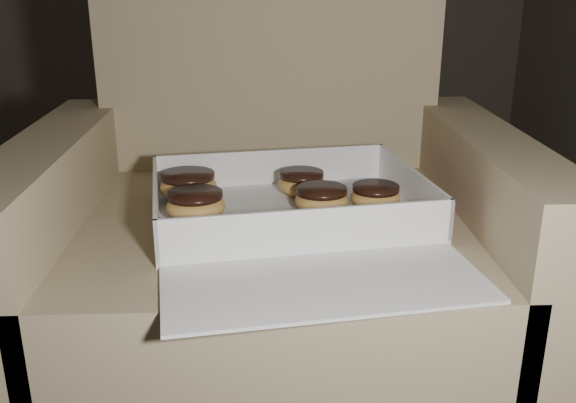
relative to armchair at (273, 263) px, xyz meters
The scene contains 11 objects.
armchair is the anchor object (origin of this frame).
bakery_box 0.18m from the armchair, 72.92° to the right, with size 0.51×0.58×0.07m.
donut_a 0.24m from the armchair, 19.30° to the right, with size 0.09×0.09×0.04m.
donut_b 0.19m from the armchair, 43.10° to the right, with size 0.09×0.09×0.05m.
donut_c 0.21m from the armchair, behind, with size 0.10×0.10×0.05m.
donut_d 0.22m from the armchair, 142.16° to the right, with size 0.10×0.10×0.05m.
donut_e 0.16m from the armchair, 21.07° to the left, with size 0.09×0.09×0.04m.
crumb_a 0.23m from the armchair, 83.90° to the right, with size 0.01×0.01×0.00m, color black.
crumb_b 0.21m from the armchair, 48.82° to the right, with size 0.01×0.01×0.00m, color black.
crumb_c 0.23m from the armchair, 40.49° to the right, with size 0.01×0.01×0.00m, color black.
crumb_d 0.25m from the armchair, 77.42° to the right, with size 0.01×0.01×0.00m, color black.
Camera 1 is at (0.77, -0.82, 0.79)m, focal length 40.00 mm.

